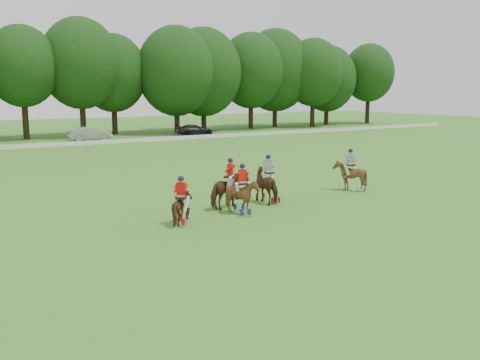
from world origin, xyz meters
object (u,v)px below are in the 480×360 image
polo_stripe_a (268,185)px  polo_ball (272,207)px  car_right (195,130)px  polo_stripe_b (350,175)px  polo_red_a (181,207)px  polo_red_c (242,196)px  polo_red_b (230,190)px  car_mid (90,134)px

polo_stripe_a → polo_ball: size_ratio=27.32×
car_right → polo_ball: (-15.95, -38.95, -0.62)m
car_right → polo_stripe_b: (-9.60, -37.64, 0.21)m
polo_red_a → polo_stripe_b: (11.52, 1.88, 0.14)m
polo_ball → polo_stripe_a: bearing=64.4°
polo_red_a → polo_red_c: (3.22, 0.22, 0.11)m
polo_red_b → polo_stripe_a: polo_red_b is taller
polo_ball → car_right: bearing=67.7°
car_right → polo_stripe_a: polo_stripe_a is taller
polo_red_c → car_right: bearing=65.5°
polo_red_a → polo_red_c: bearing=4.0°
polo_red_c → polo_red_b: bearing=85.8°
car_mid → polo_stripe_a: (-2.22, -37.83, 0.14)m
car_mid → polo_red_b: 38.37m
car_right → polo_red_a: polo_red_a is taller
polo_red_a → polo_red_b: 3.61m
polo_stripe_a → polo_stripe_b: bearing=1.9°
polo_red_a → polo_stripe_a: polo_stripe_a is taller
polo_red_a → polo_red_c: polo_red_c is taller
polo_red_a → polo_ball: 5.24m
polo_red_c → polo_ball: size_ratio=26.14×
car_mid → polo_ball: 39.05m
polo_red_c → polo_stripe_b: polo_stripe_b is taller
polo_red_a → car_mid: bearing=78.7°
polo_red_b → polo_ball: polo_red_b is taller
car_right → polo_stripe_b: bearing=174.2°
car_right → polo_red_b: polo_red_b is taller
polo_red_a → polo_ball: (5.17, 0.57, -0.69)m
car_mid → polo_stripe_b: polo_stripe_b is taller
polo_red_a → polo_red_b: polo_red_b is taller
polo_stripe_b → car_mid: bearing=95.5°
car_mid → polo_stripe_a: bearing=-179.0°
polo_stripe_b → polo_stripe_a: bearing=-178.1°
polo_red_c → car_mid: bearing=83.2°
car_mid → car_right: car_mid is taller
car_right → polo_stripe_b: 38.84m
polo_red_b → polo_red_c: 1.21m
polo_stripe_a → car_mid: bearing=86.6°
polo_red_a → polo_red_b: bearing=23.3°
polo_red_a → polo_stripe_a: 5.95m
car_right → polo_red_b: 42.04m
polo_stripe_a → polo_stripe_b: polo_stripe_a is taller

